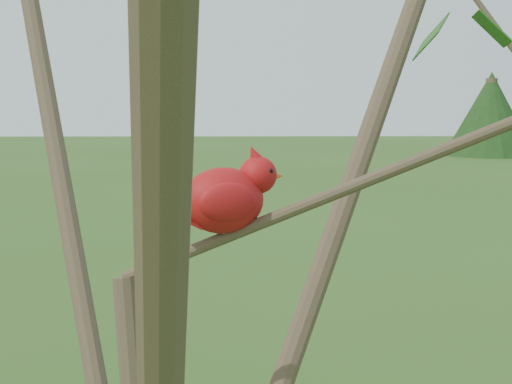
# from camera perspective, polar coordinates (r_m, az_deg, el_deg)

# --- Properties ---
(crabapple_tree) EXTENTS (2.35, 2.05, 2.95)m
(crabapple_tree) POSITION_cam_1_polar(r_m,az_deg,el_deg) (1.00, -6.54, 1.69)
(crabapple_tree) COLOR #413223
(crabapple_tree) RESTS_ON ground
(cardinal) EXTENTS (0.19, 0.12, 0.14)m
(cardinal) POSITION_cam_1_polar(r_m,az_deg,el_deg) (1.12, -2.09, -0.34)
(cardinal) COLOR #A60E17
(cardinal) RESTS_ON ground
(distant_trees) EXTENTS (39.81, 10.97, 3.00)m
(distant_trees) POSITION_cam_1_polar(r_m,az_deg,el_deg) (24.19, -5.11, 5.13)
(distant_trees) COLOR #413223
(distant_trees) RESTS_ON ground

